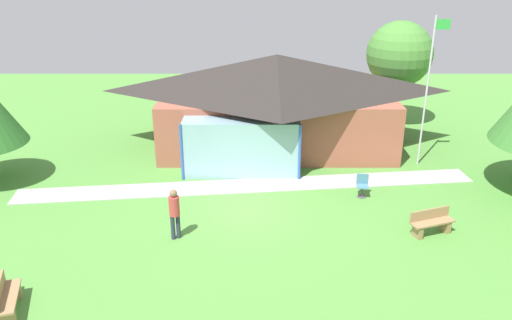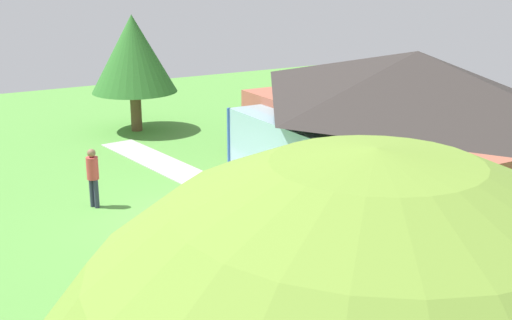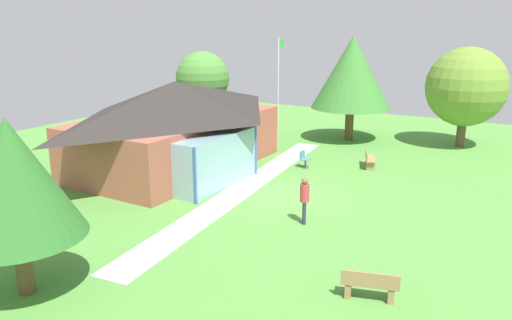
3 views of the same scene
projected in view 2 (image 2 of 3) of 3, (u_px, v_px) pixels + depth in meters
ground_plane at (186, 221)px, 18.41m from camera, size 44.00×44.00×0.00m
pavilion at (408, 121)px, 20.15m from camera, size 11.50×7.67×4.31m
footpath at (255, 206)px, 19.47m from camera, size 18.11×3.31×0.03m
bench_mid_right at (249, 318)px, 12.59m from camera, size 1.56×0.93×0.84m
patio_chair_lawn_spare at (317, 253)px, 15.38m from camera, size 0.48×0.48×0.86m
visitor_strolling_lawn at (93, 173)px, 19.18m from camera, size 0.34×0.34×1.74m
tree_west_hedge at (133, 54)px, 27.44m from camera, size 3.49×3.49×4.79m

